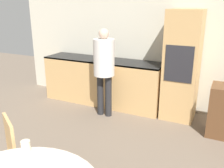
# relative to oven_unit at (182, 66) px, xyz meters

# --- Properties ---
(wall_back) EXTENTS (6.40, 0.05, 2.60)m
(wall_back) POSITION_rel_oven_unit_xyz_m (-0.42, 0.34, 0.35)
(wall_back) COLOR beige
(wall_back) RESTS_ON ground_plane
(kitchen_counter) EXTENTS (2.45, 0.60, 0.91)m
(kitchen_counter) POSITION_rel_oven_unit_xyz_m (-1.54, -0.01, -0.47)
(kitchen_counter) COLOR tan
(kitchen_counter) RESTS_ON ground_plane
(oven_unit) EXTENTS (0.56, 0.59, 1.89)m
(oven_unit) POSITION_rel_oven_unit_xyz_m (0.00, 0.00, 0.00)
(oven_unit) COLOR tan
(oven_unit) RESTS_ON ground_plane
(chair_far_left) EXTENTS (0.55, 0.55, 0.92)m
(chair_far_left) POSITION_rel_oven_unit_xyz_m (-1.15, -2.87, -0.43)
(chair_far_left) COLOR tan
(chair_far_left) RESTS_ON ground_plane
(person_standing) EXTENTS (0.37, 0.37, 1.58)m
(person_standing) POSITION_rel_oven_unit_xyz_m (-1.23, -0.53, 0.03)
(person_standing) COLOR #262628
(person_standing) RESTS_ON ground_plane
(cup) EXTENTS (0.08, 0.08, 0.10)m
(cup) POSITION_rel_oven_unit_xyz_m (-0.74, -2.93, -0.14)
(cup) COLOR beige
(cup) RESTS_ON dining_table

